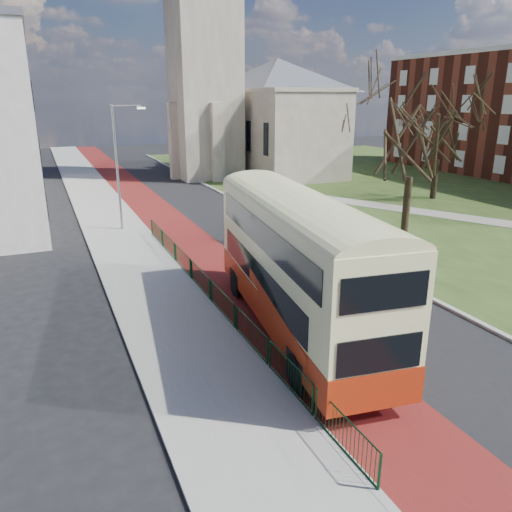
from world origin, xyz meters
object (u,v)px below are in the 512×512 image
winter_tree_near (415,119)px  winter_tree_far (440,128)px  litter_bin (351,233)px  bus (297,259)px  streetlamp (119,161)px

winter_tree_near → winter_tree_far: winter_tree_near is taller
winter_tree_far → litter_bin: winter_tree_far is taller
bus → litter_bin: size_ratio=13.16×
bus → winter_tree_far: winter_tree_far is taller
winter_tree_far → litter_bin: (-14.20, -8.55, -5.53)m
winter_tree_near → bus: bearing=-146.0°
winter_tree_near → litter_bin: bearing=136.9°
streetlamp → winter_tree_near: (14.76, -10.37, 2.79)m
winter_tree_far → litter_bin: bearing=-148.9°
bus → litter_bin: (8.96, 9.72, -2.40)m
bus → streetlamp: bearing=108.5°
bus → winter_tree_near: size_ratio=1.18×
litter_bin → winter_tree_near: bearing=-43.1°
litter_bin → streetlamp: bearing=146.6°
winter_tree_far → litter_bin: size_ratio=9.13×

